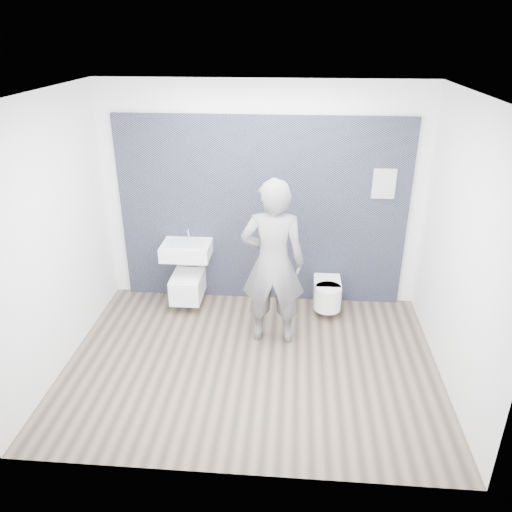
# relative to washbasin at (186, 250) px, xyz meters

# --- Properties ---
(ground) EXTENTS (4.00, 4.00, 0.00)m
(ground) POSITION_rel_washbasin_xyz_m (0.93, -1.21, -0.77)
(ground) COLOR brown
(ground) RESTS_ON ground
(room_shell) EXTENTS (4.00, 4.00, 4.00)m
(room_shell) POSITION_rel_washbasin_xyz_m (0.93, -1.21, 0.97)
(room_shell) COLOR white
(room_shell) RESTS_ON ground
(tile_wall) EXTENTS (3.60, 0.06, 2.40)m
(tile_wall) POSITION_rel_washbasin_xyz_m (0.93, 0.26, -0.77)
(tile_wall) COLOR black
(tile_wall) RESTS_ON ground
(washbasin) EXTENTS (0.61, 0.46, 0.46)m
(washbasin) POSITION_rel_washbasin_xyz_m (0.00, 0.00, 0.00)
(washbasin) COLOR white
(washbasin) RESTS_ON ground
(toilet_square) EXTENTS (0.38, 0.55, 0.68)m
(toilet_square) POSITION_rel_washbasin_xyz_m (-0.00, -0.04, -0.46)
(toilet_square) COLOR white
(toilet_square) RESTS_ON ground
(toilet_rounded) EXTENTS (0.34, 0.58, 0.31)m
(toilet_rounded) POSITION_rel_washbasin_xyz_m (1.79, -0.06, -0.51)
(toilet_rounded) COLOR white
(toilet_rounded) RESTS_ON ground
(info_placard) EXTENTS (0.27, 0.03, 0.36)m
(info_placard) POSITION_rel_washbasin_xyz_m (2.39, 0.21, -0.77)
(info_placard) COLOR white
(info_placard) RESTS_ON ground
(visitor) EXTENTS (0.71, 0.46, 1.94)m
(visitor) POSITION_rel_washbasin_xyz_m (1.13, -0.72, 0.20)
(visitor) COLOR slate
(visitor) RESTS_ON ground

